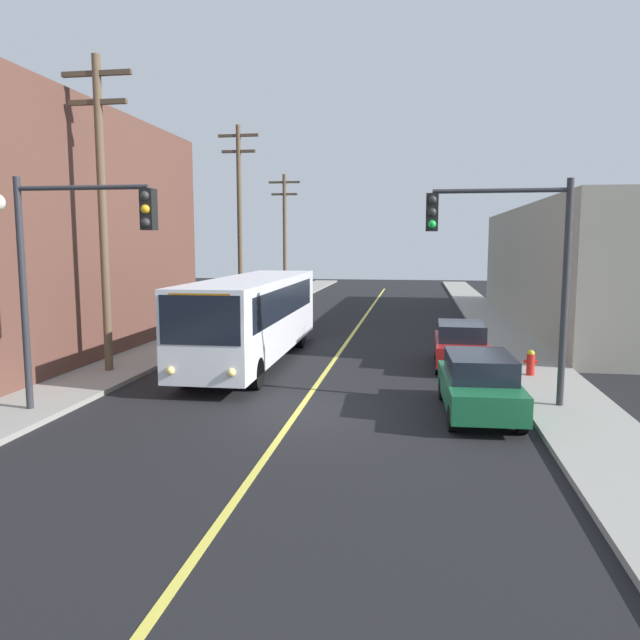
% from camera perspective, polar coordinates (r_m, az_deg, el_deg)
% --- Properties ---
extents(ground_plane, '(120.00, 120.00, 0.00)m').
position_cam_1_polar(ground_plane, '(16.47, -2.18, -8.65)').
color(ground_plane, black).
extents(sidewalk_left, '(2.50, 90.00, 0.15)m').
position_cam_1_polar(sidewalk_left, '(27.90, -12.91, -2.11)').
color(sidewalk_left, gray).
rests_on(sidewalk_left, ground).
extents(sidewalk_right, '(2.50, 90.00, 0.15)m').
position_cam_1_polar(sidewalk_right, '(26.26, 17.98, -2.85)').
color(sidewalk_right, gray).
rests_on(sidewalk_right, ground).
extents(lane_stripe_center, '(0.16, 60.00, 0.01)m').
position_cam_1_polar(lane_stripe_center, '(31.03, 3.16, -1.14)').
color(lane_stripe_center, '#D8CC4C').
rests_on(lane_stripe_center, ground).
extents(building_left_brick, '(10.00, 16.24, 9.63)m').
position_cam_1_polar(building_left_brick, '(28.34, -27.06, 7.05)').
color(building_left_brick, brown).
rests_on(building_left_brick, ground).
extents(building_right_warehouse, '(12.00, 27.05, 6.41)m').
position_cam_1_polar(building_right_warehouse, '(37.41, 26.78, 4.45)').
color(building_right_warehouse, gray).
rests_on(building_right_warehouse, ground).
extents(city_bus, '(2.67, 12.18, 3.20)m').
position_cam_1_polar(city_bus, '(23.13, -6.15, 0.50)').
color(city_bus, silver).
rests_on(city_bus, ground).
extents(parked_car_green, '(1.96, 4.46, 1.62)m').
position_cam_1_polar(parked_car_green, '(16.63, 14.54, -5.73)').
color(parked_car_green, '#196038').
rests_on(parked_car_green, ground).
extents(parked_car_red, '(1.89, 4.43, 1.62)m').
position_cam_1_polar(parked_car_red, '(22.85, 12.93, -2.19)').
color(parked_car_red, maroon).
rests_on(parked_car_red, ground).
extents(utility_pole_near, '(2.40, 0.28, 10.40)m').
position_cam_1_polar(utility_pole_near, '(22.02, -19.57, 10.33)').
color(utility_pole_near, brown).
rests_on(utility_pole_near, sidewalk_left).
extents(utility_pole_mid, '(2.40, 0.28, 11.12)m').
position_cam_1_polar(utility_pole_mid, '(36.97, -7.48, 9.81)').
color(utility_pole_mid, brown).
rests_on(utility_pole_mid, sidewalk_left).
extents(utility_pole_far, '(2.40, 0.28, 9.52)m').
position_cam_1_polar(utility_pole_far, '(47.82, -3.30, 8.26)').
color(utility_pole_far, brown).
rests_on(utility_pole_far, sidewalk_left).
extents(traffic_signal_left_corner, '(3.75, 0.48, 6.00)m').
position_cam_1_polar(traffic_signal_left_corner, '(16.71, -21.69, 6.03)').
color(traffic_signal_left_corner, '#2D2D33').
rests_on(traffic_signal_left_corner, sidewalk_left).
extents(traffic_signal_right_corner, '(3.75, 0.48, 6.00)m').
position_cam_1_polar(traffic_signal_right_corner, '(17.08, 16.91, 6.24)').
color(traffic_signal_right_corner, '#2D2D33').
rests_on(traffic_signal_right_corner, sidewalk_right).
extents(fire_hydrant, '(0.44, 0.26, 0.84)m').
position_cam_1_polar(fire_hydrant, '(21.45, 18.96, -3.71)').
color(fire_hydrant, red).
rests_on(fire_hydrant, sidewalk_right).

